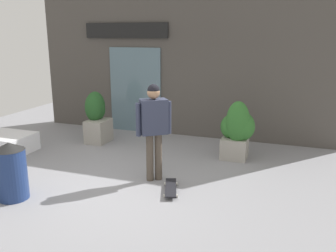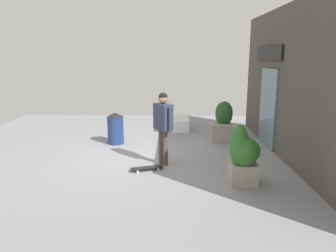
{
  "view_description": "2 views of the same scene",
  "coord_description": "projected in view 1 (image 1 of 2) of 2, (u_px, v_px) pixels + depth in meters",
  "views": [
    {
      "loc": [
        2.78,
        -5.31,
        2.58
      ],
      "look_at": [
        0.71,
        0.46,
        1.0
      ],
      "focal_mm": 38.4,
      "sensor_mm": 36.0,
      "label": 1
    },
    {
      "loc": [
        7.86,
        0.54,
        2.58
      ],
      "look_at": [
        0.71,
        0.46,
        1.0
      ],
      "focal_mm": 34.02,
      "sensor_mm": 36.0,
      "label": 2
    }
  ],
  "objects": [
    {
      "name": "ground_plane",
      "position": [
        122.0,
        183.0,
        6.4
      ],
      "size": [
        12.0,
        12.0,
        0.0
      ],
      "primitive_type": "plane",
      "color": "gray"
    },
    {
      "name": "building_facade",
      "position": [
        180.0,
        61.0,
        9.09
      ],
      "size": [
        7.86,
        0.31,
        3.82
      ],
      "color": "#4C4742",
      "rests_on": "ground_plane"
    },
    {
      "name": "skateboarder",
      "position": [
        154.0,
        122.0,
        6.28
      ],
      "size": [
        0.53,
        0.49,
        1.75
      ],
      "rotation": [
        0.0,
        0.0,
        -0.92
      ],
      "color": "#4C4238",
      "rests_on": "ground_plane"
    },
    {
      "name": "skateboard",
      "position": [
        171.0,
        188.0,
        6.05
      ],
      "size": [
        0.41,
        0.77,
        0.08
      ],
      "rotation": [
        0.0,
        0.0,
        -1.25
      ],
      "color": "black",
      "rests_on": "ground_plane"
    },
    {
      "name": "planter_box_left",
      "position": [
        96.0,
        114.0,
        8.73
      ],
      "size": [
        0.58,
        0.67,
        1.23
      ],
      "color": "gray",
      "rests_on": "ground_plane"
    },
    {
      "name": "planter_box_right",
      "position": [
        237.0,
        130.0,
        7.51
      ],
      "size": [
        0.73,
        0.65,
        1.26
      ],
      "color": "gray",
      "rests_on": "ground_plane"
    },
    {
      "name": "trash_bin",
      "position": [
        11.0,
        171.0,
        5.69
      ],
      "size": [
        0.49,
        0.49,
        0.94
      ],
      "color": "navy",
      "rests_on": "ground_plane"
    },
    {
      "name": "snow_ledge",
      "position": [
        1.0,
        142.0,
        8.08
      ],
      "size": [
        1.44,
        0.9,
        0.41
      ],
      "primitive_type": "cube",
      "color": "white",
      "rests_on": "ground_plane"
    }
  ]
}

